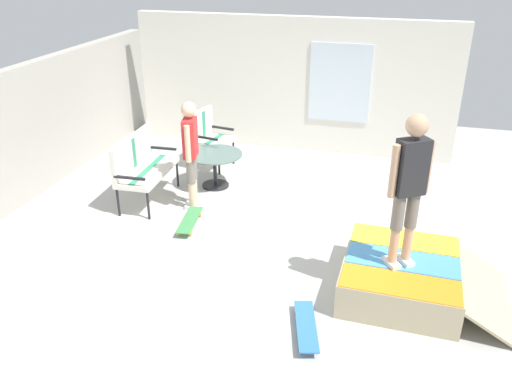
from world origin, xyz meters
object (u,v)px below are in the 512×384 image
(patio_table, at_px, (215,163))
(skateboard_spare, at_px, (306,326))
(skate_ramp, at_px, (403,276))
(person_watching, at_px, (191,148))
(person_skater, at_px, (409,181))
(patio_chair_near_house, at_px, (208,133))
(patio_bench, at_px, (140,163))
(skateboard_by_bench, at_px, (190,220))

(patio_table, distance_m, skateboard_spare, 3.81)
(skate_ramp, height_order, patio_table, patio_table)
(person_watching, relative_size, person_skater, 0.95)
(person_skater, bearing_deg, patio_chair_near_house, 47.54)
(patio_chair_near_house, xyz_separation_m, skateboard_spare, (-3.96, -2.49, -0.53))
(patio_chair_near_house, bearing_deg, patio_table, -153.78)
(patio_chair_near_house, xyz_separation_m, person_skater, (-3.06, -3.34, 0.81))
(patio_bench, xyz_separation_m, patio_chair_near_house, (1.57, -0.52, -0.00))
(patio_bench, relative_size, person_skater, 0.74)
(skateboard_by_bench, distance_m, skateboard_spare, 2.69)
(patio_bench, bearing_deg, skateboard_spare, -128.50)
(patio_table, height_order, person_watching, person_watching)
(patio_table, xyz_separation_m, person_watching, (-0.78, 0.08, 0.54))
(person_skater, xyz_separation_m, skateboard_spare, (-0.91, 0.85, -1.34))
(person_watching, distance_m, skateboard_by_bench, 1.05)
(patio_table, bearing_deg, skate_ramp, -125.62)
(patio_table, xyz_separation_m, person_skater, (-2.26, -2.95, 1.02))
(person_skater, bearing_deg, skateboard_spare, 136.88)
(skate_ramp, height_order, patio_bench, patio_bench)
(patio_table, xyz_separation_m, skateboard_spare, (-3.17, -2.10, -0.32))
(patio_table, distance_m, person_watching, 0.95)
(patio_chair_near_house, height_order, patio_table, patio_chair_near_house)
(skate_ramp, distance_m, skateboard_by_bench, 3.04)
(skateboard_spare, bearing_deg, person_watching, 42.31)
(skate_ramp, xyz_separation_m, skateboard_spare, (-1.00, 0.93, -0.13))
(person_skater, bearing_deg, person_watching, 63.96)
(skate_ramp, distance_m, person_skater, 1.22)
(skateboard_by_bench, bearing_deg, patio_chair_near_house, 12.73)
(patio_bench, xyz_separation_m, person_watching, (-0.01, -0.84, 0.33))
(patio_table, relative_size, skateboard_by_bench, 1.10)
(patio_bench, relative_size, skateboard_by_bench, 1.55)
(patio_bench, distance_m, skateboard_spare, 3.89)
(skate_ramp, height_order, skateboard_by_bench, skate_ramp)
(skateboard_by_bench, bearing_deg, patio_table, 4.00)
(skate_ramp, height_order, person_skater, person_skater)
(patio_bench, distance_m, skateboard_by_bench, 1.29)
(person_watching, bearing_deg, skateboard_spare, -137.69)
(person_skater, relative_size, skateboard_by_bench, 2.09)
(skate_ramp, xyz_separation_m, person_watching, (1.39, 3.10, 0.73))
(person_skater, bearing_deg, patio_bench, 68.94)
(skateboard_spare, bearing_deg, patio_chair_near_house, 32.12)
(person_watching, xyz_separation_m, person_skater, (-1.48, -3.02, 0.48))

